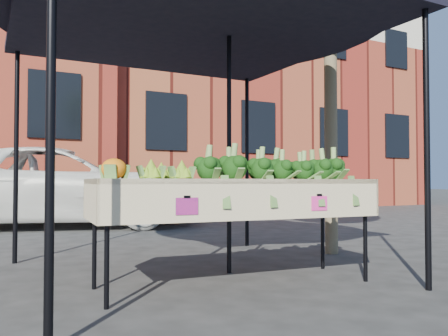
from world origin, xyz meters
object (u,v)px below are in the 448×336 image
canopy (193,130)px  street_tree (330,69)px  vehicle (61,86)px  table (235,232)px

canopy → street_tree: (2.03, 0.39, 0.90)m
vehicle → street_tree: vehicle is taller
street_tree → table: bearing=-153.1°
table → street_tree: size_ratio=0.54×
vehicle → canopy: bearing=-159.6°
table → vehicle: 6.57m
table → street_tree: street_tree is taller
canopy → vehicle: vehicle is taller
canopy → table: bearing=-75.5°
table → street_tree: (1.88, 0.96, 1.82)m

